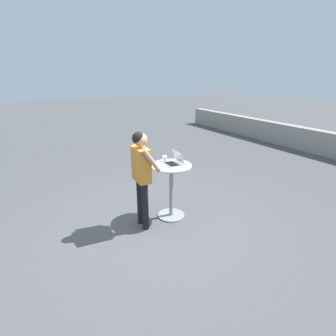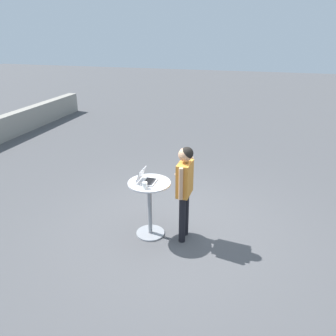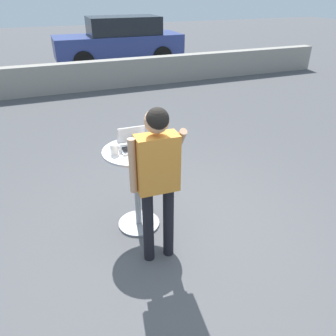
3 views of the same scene
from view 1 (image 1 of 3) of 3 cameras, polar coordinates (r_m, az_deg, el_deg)
name	(u,v)px [view 1 (image 1 of 3)]	position (r m, az deg, el deg)	size (l,w,h in m)	color
ground_plane	(158,228)	(4.60, -2.19, -12.89)	(50.00, 50.00, 0.00)	#4C4C4F
cafe_table	(171,184)	(4.66, 0.71, -3.57)	(0.71, 0.71, 1.00)	gray
laptop	(174,162)	(4.54, 1.32, 1.40)	(0.31, 0.30, 0.22)	#B7BABF
coffee_mug	(165,159)	(4.69, -0.73, 2.05)	(0.12, 0.08, 0.11)	white
standing_person	(141,169)	(4.22, -5.84, -0.17)	(0.54, 0.36, 1.66)	black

